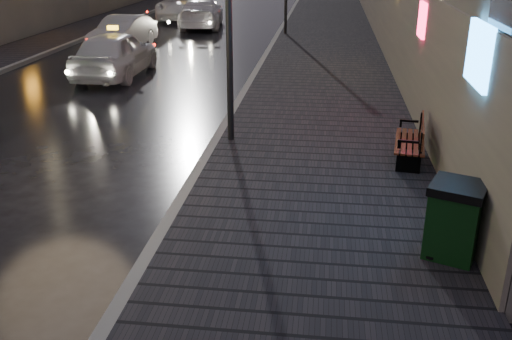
{
  "coord_description": "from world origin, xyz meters",
  "views": [
    {
      "loc": [
        3.93,
        -6.07,
        4.32
      ],
      "look_at": [
        2.86,
        2.48,
        0.85
      ],
      "focal_mm": 40.0,
      "sensor_mm": 36.0,
      "label": 1
    }
  ],
  "objects_px": {
    "car_left_mid": "(123,33)",
    "taxi_far": "(184,4)",
    "taxi_near": "(115,53)",
    "taxi_mid": "(201,13)",
    "bench": "(413,141)",
    "trash_bin": "(454,219)"
  },
  "relations": [
    {
      "from": "trash_bin",
      "to": "taxi_near",
      "type": "bearing_deg",
      "value": 151.16
    },
    {
      "from": "taxi_far",
      "to": "bench",
      "type": "bearing_deg",
      "value": -71.78
    },
    {
      "from": "taxi_far",
      "to": "trash_bin",
      "type": "bearing_deg",
      "value": -74.78
    },
    {
      "from": "taxi_far",
      "to": "car_left_mid",
      "type": "bearing_deg",
      "value": -96.7
    },
    {
      "from": "car_left_mid",
      "to": "taxi_far",
      "type": "relative_size",
      "value": 0.71
    },
    {
      "from": "taxi_near",
      "to": "taxi_far",
      "type": "bearing_deg",
      "value": -84.87
    },
    {
      "from": "taxi_near",
      "to": "taxi_far",
      "type": "distance_m",
      "value": 15.67
    },
    {
      "from": "taxi_mid",
      "to": "car_left_mid",
      "type": "bearing_deg",
      "value": 66.7
    },
    {
      "from": "bench",
      "to": "trash_bin",
      "type": "xyz_separation_m",
      "value": [
        0.07,
        -3.79,
        0.13
      ]
    },
    {
      "from": "bench",
      "to": "taxi_near",
      "type": "relative_size",
      "value": 0.37
    },
    {
      "from": "trash_bin",
      "to": "taxi_far",
      "type": "xyz_separation_m",
      "value": [
        -10.47,
        26.78,
        0.1
      ]
    },
    {
      "from": "bench",
      "to": "taxi_near",
      "type": "height_order",
      "value": "taxi_near"
    },
    {
      "from": "trash_bin",
      "to": "car_left_mid",
      "type": "relative_size",
      "value": 0.26
    },
    {
      "from": "taxi_mid",
      "to": "taxi_far",
      "type": "relative_size",
      "value": 0.89
    },
    {
      "from": "car_left_mid",
      "to": "taxi_mid",
      "type": "xyz_separation_m",
      "value": [
        1.94,
        6.73,
        0.07
      ]
    },
    {
      "from": "bench",
      "to": "trash_bin",
      "type": "relative_size",
      "value": 1.56
    },
    {
      "from": "bench",
      "to": "car_left_mid",
      "type": "distance_m",
      "value": 16.41
    },
    {
      "from": "taxi_near",
      "to": "taxi_mid",
      "type": "xyz_separation_m",
      "value": [
        0.37,
        11.95,
        -0.03
      ]
    },
    {
      "from": "trash_bin",
      "to": "car_left_mid",
      "type": "distance_m",
      "value": 19.51
    },
    {
      "from": "bench",
      "to": "taxi_mid",
      "type": "bearing_deg",
      "value": 121.63
    },
    {
      "from": "bench",
      "to": "car_left_mid",
      "type": "relative_size",
      "value": 0.41
    },
    {
      "from": "taxi_near",
      "to": "car_left_mid",
      "type": "distance_m",
      "value": 5.46
    }
  ]
}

